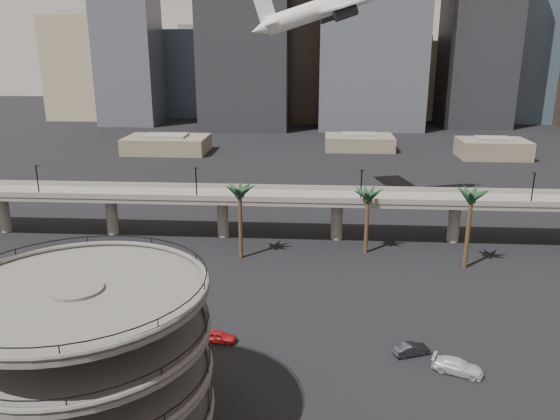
# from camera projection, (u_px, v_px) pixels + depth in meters

# --- Properties ---
(parking_ramp) EXTENTS (22.20, 22.20, 17.35)m
(parking_ramp) POSITION_uv_depth(u_px,v_px,m) (85.00, 355.00, 47.60)
(parking_ramp) COLOR #52504D
(parking_ramp) RESTS_ON ground
(overpass) EXTENTS (130.00, 9.30, 14.70)m
(overpass) POSITION_uv_depth(u_px,v_px,m) (279.00, 201.00, 103.82)
(overpass) COLOR slate
(overpass) RESTS_ON ground
(palm_trees) EXTENTS (42.40, 10.40, 14.00)m
(palm_trees) POSITION_uv_depth(u_px,v_px,m) (358.00, 196.00, 91.84)
(palm_trees) COLOR #4C3520
(palm_trees) RESTS_ON ground
(low_buildings) EXTENTS (135.00, 27.50, 6.80)m
(low_buildings) POSITION_uv_depth(u_px,v_px,m) (317.00, 145.00, 188.04)
(low_buildings) COLOR brown
(low_buildings) RESTS_ON ground
(skyline) EXTENTS (269.00, 86.00, 110.71)m
(skyline) POSITION_uv_depth(u_px,v_px,m) (337.00, 35.00, 248.05)
(skyline) COLOR gray
(skyline) RESTS_ON ground
(airborne_jet) EXTENTS (35.82, 32.54, 14.72)m
(airborne_jet) POSITION_uv_depth(u_px,v_px,m) (336.00, 4.00, 109.65)
(airborne_jet) COLOR silver
(airborne_jet) RESTS_ON ground
(car_a) EXTENTS (4.43, 2.18, 1.45)m
(car_a) POSITION_uv_depth(u_px,v_px,m) (219.00, 337.00, 68.41)
(car_a) COLOR #B1191C
(car_a) RESTS_ON ground
(car_b) EXTENTS (4.72, 3.01, 1.47)m
(car_b) POSITION_uv_depth(u_px,v_px,m) (411.00, 349.00, 65.55)
(car_b) COLOR black
(car_b) RESTS_ON ground
(car_c) EXTENTS (6.09, 4.22, 1.64)m
(car_c) POSITION_uv_depth(u_px,v_px,m) (458.00, 366.00, 61.91)
(car_c) COLOR silver
(car_c) RESTS_ON ground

